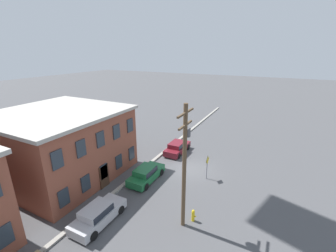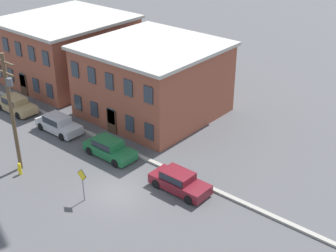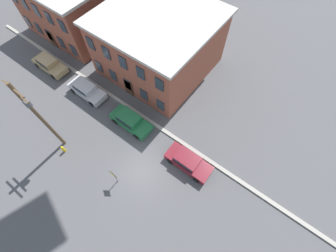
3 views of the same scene
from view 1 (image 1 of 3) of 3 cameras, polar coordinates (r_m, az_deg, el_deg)
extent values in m
plane|color=#4C4C4F|center=(24.78, 5.84, -10.74)|extent=(200.00, 200.00, 0.00)
cube|color=#9E998E|center=(26.46, -3.37, -8.46)|extent=(56.00, 0.36, 0.16)
cube|color=#2D3842|center=(17.78, -36.05, -21.60)|extent=(0.90, 0.10, 1.40)
cube|color=brown|center=(24.84, -25.56, -4.36)|extent=(10.82, 10.64, 6.36)
cube|color=#B7B2A8|center=(23.85, -26.66, 3.05)|extent=(11.32, 11.14, 0.30)
cube|color=#2D3842|center=(19.38, -24.94, -16.17)|extent=(0.90, 0.10, 1.40)
cube|color=#2D3842|center=(17.86, -26.32, -7.66)|extent=(0.90, 0.10, 1.40)
cube|color=#2D3842|center=(20.50, -20.16, -13.50)|extent=(0.90, 0.10, 1.40)
cube|color=#2D3842|center=(19.07, -21.21, -5.32)|extent=(0.90, 0.10, 1.40)
cube|color=#2D3842|center=(21.77, -16.00, -11.05)|extent=(0.90, 0.10, 1.40)
cube|color=#2D3842|center=(20.43, -16.78, -3.24)|extent=(0.90, 0.10, 1.40)
cube|color=#2D3842|center=(23.17, -12.38, -8.83)|extent=(0.90, 0.10, 1.40)
cube|color=#2D3842|center=(21.92, -12.94, -1.42)|extent=(0.90, 0.10, 1.40)
cube|color=#2D3842|center=(24.69, -9.22, -6.85)|extent=(0.90, 0.10, 1.40)
cube|color=#2D3842|center=(23.51, -9.62, 0.17)|extent=(0.90, 0.10, 1.40)
cube|color=#472D1E|center=(22.01, -15.88, -12.16)|extent=(1.10, 0.10, 2.20)
cube|color=#B7B7BC|center=(18.54, -17.15, -20.95)|extent=(4.40, 1.80, 0.70)
cube|color=#B7B7BC|center=(18.05, -17.81, -19.73)|extent=(2.20, 1.51, 0.55)
cube|color=#1E232D|center=(18.05, -17.81, -19.73)|extent=(2.02, 1.58, 0.48)
cylinder|color=black|center=(19.94, -15.97, -18.37)|extent=(0.66, 0.22, 0.66)
cylinder|color=black|center=(19.01, -11.93, -20.09)|extent=(0.66, 0.22, 0.66)
cylinder|color=black|center=(18.47, -22.50, -22.64)|extent=(0.66, 0.22, 0.66)
cylinder|color=black|center=(17.45, -18.44, -24.92)|extent=(0.66, 0.22, 0.66)
cube|color=#1E6638|center=(22.58, -5.50, -12.31)|extent=(4.40, 1.80, 0.70)
cube|color=#1E6638|center=(22.12, -5.83, -11.15)|extent=(2.20, 1.51, 0.55)
cube|color=#1E232D|center=(22.12, -5.83, -11.15)|extent=(2.02, 1.58, 0.48)
cylinder|color=black|center=(24.13, -5.36, -10.67)|extent=(0.66, 0.22, 0.66)
cylinder|color=black|center=(23.37, -1.75, -11.63)|extent=(0.66, 0.22, 0.66)
cylinder|color=black|center=(22.10, -9.46, -13.85)|extent=(0.66, 0.22, 0.66)
cylinder|color=black|center=(21.26, -5.62, -15.09)|extent=(0.66, 0.22, 0.66)
cube|color=maroon|center=(28.10, 2.40, -5.74)|extent=(4.40, 1.80, 0.70)
cube|color=maroon|center=(27.68, 2.25, -4.71)|extent=(2.20, 1.51, 0.55)
cube|color=#1E232D|center=(27.68, 2.25, -4.71)|extent=(2.02, 1.58, 0.48)
cylinder|color=black|center=(29.71, 2.07, -4.76)|extent=(0.66, 0.22, 0.66)
cylinder|color=black|center=(29.10, 5.12, -5.34)|extent=(0.66, 0.22, 0.66)
cylinder|color=black|center=(27.34, -0.51, -6.91)|extent=(0.66, 0.22, 0.66)
cylinder|color=black|center=(26.67, 2.76, -7.61)|extent=(0.66, 0.22, 0.66)
cylinder|color=slate|center=(22.69, 9.84, -10.47)|extent=(0.08, 0.08, 2.35)
cube|color=yellow|center=(22.28, 10.04, -8.52)|extent=(0.85, 0.03, 0.85)
cube|color=black|center=(22.28, 10.02, -8.51)|extent=(0.92, 0.02, 0.92)
cylinder|color=brown|center=(15.32, 4.13, -11.00)|extent=(0.28, 0.28, 9.07)
cube|color=brown|center=(13.81, 4.51, 3.37)|extent=(2.40, 0.12, 0.12)
cube|color=brown|center=(14.04, 4.43, 0.21)|extent=(2.00, 0.12, 0.12)
cylinder|color=#515156|center=(14.54, 4.90, -1.64)|extent=(0.44, 0.44, 0.55)
cylinder|color=yellow|center=(18.08, 6.38, -21.81)|extent=(0.24, 0.24, 0.80)
sphere|color=yellow|center=(17.80, 6.44, -20.71)|extent=(0.22, 0.22, 0.22)
cylinder|color=yellow|center=(18.01, 6.90, -21.82)|extent=(0.10, 0.12, 0.10)
camera|label=2|loc=(42.18, 45.67, 22.92)|focal=50.00mm
camera|label=3|loc=(27.58, 21.96, 34.43)|focal=24.00mm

